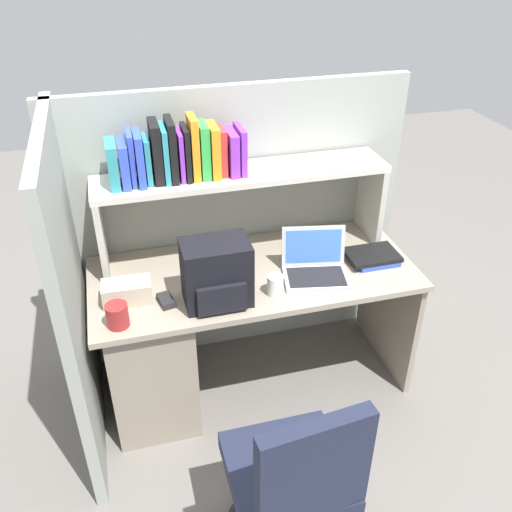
{
  "coord_description": "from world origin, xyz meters",
  "views": [
    {
      "loc": [
        -0.59,
        -2.22,
        2.27
      ],
      "look_at": [
        0.0,
        -0.05,
        0.85
      ],
      "focal_mm": 39.14,
      "sensor_mm": 36.0,
      "label": 1
    }
  ],
  "objects_px": {
    "snack_canister": "(117,315)",
    "office_chair": "(292,493)",
    "laptop": "(315,266)",
    "tissue_box": "(127,292)",
    "computer_mouse": "(166,301)",
    "backpack": "(217,274)",
    "paper_cup": "(275,285)"
  },
  "relations": [
    {
      "from": "paper_cup",
      "to": "office_chair",
      "type": "xyz_separation_m",
      "value": [
        -0.17,
        -0.8,
        -0.38
      ]
    },
    {
      "from": "office_chair",
      "to": "snack_canister",
      "type": "bearing_deg",
      "value": -59.48
    },
    {
      "from": "laptop",
      "to": "office_chair",
      "type": "relative_size",
      "value": 0.38
    },
    {
      "from": "computer_mouse",
      "to": "backpack",
      "type": "bearing_deg",
      "value": -21.83
    },
    {
      "from": "snack_canister",
      "to": "office_chair",
      "type": "height_order",
      "value": "office_chair"
    },
    {
      "from": "tissue_box",
      "to": "snack_canister",
      "type": "relative_size",
      "value": 2.04
    },
    {
      "from": "computer_mouse",
      "to": "snack_canister",
      "type": "xyz_separation_m",
      "value": [
        -0.22,
        -0.1,
        0.04
      ]
    },
    {
      "from": "office_chair",
      "to": "backpack",
      "type": "bearing_deg",
      "value": -88.56
    },
    {
      "from": "laptop",
      "to": "paper_cup",
      "type": "height_order",
      "value": "laptop"
    },
    {
      "from": "computer_mouse",
      "to": "office_chair",
      "type": "relative_size",
      "value": 0.11
    },
    {
      "from": "backpack",
      "to": "paper_cup",
      "type": "distance_m",
      "value": 0.29
    },
    {
      "from": "computer_mouse",
      "to": "paper_cup",
      "type": "relative_size",
      "value": 1.08
    },
    {
      "from": "tissue_box",
      "to": "snack_canister",
      "type": "height_order",
      "value": "snack_canister"
    },
    {
      "from": "computer_mouse",
      "to": "paper_cup",
      "type": "bearing_deg",
      "value": -18.0
    },
    {
      "from": "backpack",
      "to": "snack_canister",
      "type": "xyz_separation_m",
      "value": [
        -0.45,
        -0.06,
        -0.09
      ]
    },
    {
      "from": "backpack",
      "to": "snack_canister",
      "type": "relative_size",
      "value": 2.81
    },
    {
      "from": "backpack",
      "to": "tissue_box",
      "type": "bearing_deg",
      "value": 164.67
    },
    {
      "from": "laptop",
      "to": "computer_mouse",
      "type": "xyz_separation_m",
      "value": [
        -0.73,
        -0.05,
        -0.03
      ]
    },
    {
      "from": "paper_cup",
      "to": "tissue_box",
      "type": "bearing_deg",
      "value": 169.48
    },
    {
      "from": "laptop",
      "to": "tissue_box",
      "type": "height_order",
      "value": "laptop"
    },
    {
      "from": "computer_mouse",
      "to": "tissue_box",
      "type": "bearing_deg",
      "value": 146.54
    },
    {
      "from": "snack_canister",
      "to": "paper_cup",
      "type": "bearing_deg",
      "value": 3.67
    },
    {
      "from": "backpack",
      "to": "paper_cup",
      "type": "xyz_separation_m",
      "value": [
        0.27,
        -0.01,
        -0.1
      ]
    },
    {
      "from": "computer_mouse",
      "to": "snack_canister",
      "type": "height_order",
      "value": "snack_canister"
    },
    {
      "from": "paper_cup",
      "to": "tissue_box",
      "type": "xyz_separation_m",
      "value": [
        -0.67,
        0.12,
        0.0
      ]
    },
    {
      "from": "laptop",
      "to": "paper_cup",
      "type": "distance_m",
      "value": 0.25
    },
    {
      "from": "computer_mouse",
      "to": "tissue_box",
      "type": "xyz_separation_m",
      "value": [
        -0.17,
        0.07,
        0.03
      ]
    },
    {
      "from": "computer_mouse",
      "to": "office_chair",
      "type": "xyz_separation_m",
      "value": [
        0.33,
        -0.85,
        -0.35
      ]
    },
    {
      "from": "paper_cup",
      "to": "laptop",
      "type": "bearing_deg",
      "value": 23.79
    },
    {
      "from": "backpack",
      "to": "computer_mouse",
      "type": "height_order",
      "value": "backpack"
    },
    {
      "from": "laptop",
      "to": "backpack",
      "type": "xyz_separation_m",
      "value": [
        -0.5,
        -0.09,
        0.1
      ]
    },
    {
      "from": "backpack",
      "to": "paper_cup",
      "type": "bearing_deg",
      "value": -3.15
    }
  ]
}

